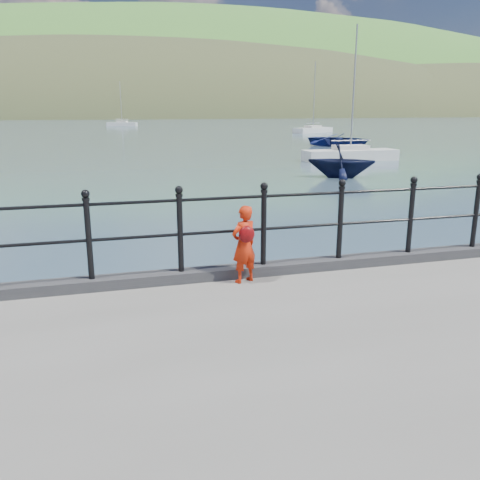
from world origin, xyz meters
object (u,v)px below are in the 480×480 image
object	(u,v)px
railing	(223,221)
sailboat_deep	(122,124)
child	(244,244)
launch_navy	(341,160)
sailboat_near	(350,155)
sailboat_far	(313,130)
launch_blue	(339,140)

from	to	relation	value
railing	sailboat_deep	bearing A→B (deg)	87.98
child	launch_navy	distance (m)	19.10
sailboat_near	sailboat_deep	bearing A→B (deg)	99.55
sailboat_far	launch_blue	bearing A→B (deg)	-137.46
railing	sailboat_far	bearing A→B (deg)	65.34
sailboat_far	sailboat_near	bearing A→B (deg)	-139.12
launch_navy	railing	bearing A→B (deg)	177.73
sailboat_deep	child	bearing A→B (deg)	-72.88
sailboat_deep	railing	bearing A→B (deg)	-73.03
railing	sailboat_far	xyz separation A→B (m)	(27.37, 59.62, -1.48)
sailboat_deep	sailboat_far	size ratio (longest dim) A/B	0.86
launch_blue	launch_navy	bearing A→B (deg)	-153.45
sailboat_far	railing	bearing A→B (deg)	-143.86
sailboat_deep	launch_navy	bearing A→B (deg)	-66.10
launch_navy	sailboat_near	world-z (taller)	sailboat_near
launch_blue	sailboat_far	bearing A→B (deg)	34.41
child	sailboat_far	distance (m)	65.75
sailboat_far	sailboat_near	size ratio (longest dim) A/B	1.12
child	sailboat_deep	world-z (taller)	sailboat_deep
sailboat_near	railing	bearing A→B (deg)	-120.66
child	sailboat_near	world-z (taller)	sailboat_near
launch_navy	sailboat_far	xyz separation A→B (m)	(17.43, 43.44, -0.51)
launch_blue	sailboat_near	bearing A→B (deg)	-150.51
launch_navy	sailboat_deep	size ratio (longest dim) A/B	0.39
launch_navy	sailboat_far	bearing A→B (deg)	7.45
railing	sailboat_far	world-z (taller)	sailboat_far
child	launch_navy	size ratio (longest dim) A/B	0.33
railing	sailboat_near	size ratio (longest dim) A/B	2.12
sailboat_deep	sailboat_far	bearing A→B (deg)	-35.66
railing	sailboat_deep	xyz separation A→B (m)	(3.30, 93.56, -1.48)
railing	sailboat_far	size ratio (longest dim) A/B	1.90
sailboat_far	sailboat_near	distance (m)	38.27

